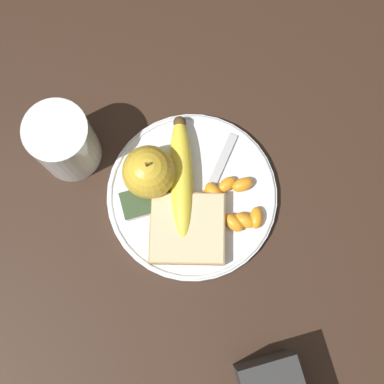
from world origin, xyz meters
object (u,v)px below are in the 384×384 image
(banana, at_px, (181,177))
(jam_packet, at_px, (139,204))
(fork, at_px, (203,204))
(plate, at_px, (192,196))
(apple, at_px, (149,172))
(bread_slice, at_px, (187,229))
(juice_glass, at_px, (65,143))

(banana, height_order, jam_packet, banana)
(banana, xyz_separation_m, fork, (-0.02, 0.04, -0.01))
(fork, bearing_deg, plate, -106.60)
(plate, distance_m, apple, 0.07)
(plate, distance_m, fork, 0.02)
(banana, bearing_deg, plate, 109.00)
(jam_packet, bearing_deg, fork, 165.18)
(fork, bearing_deg, banana, -115.22)
(bread_slice, distance_m, jam_packet, 0.07)
(apple, height_order, fork, apple)
(apple, relative_size, jam_packet, 1.74)
(fork, bearing_deg, apple, -93.17)
(bread_slice, xyz_separation_m, jam_packet, (0.05, -0.05, -0.00))
(plate, bearing_deg, fork, 124.32)
(bread_slice, relative_size, jam_packet, 2.65)
(juice_glass, xyz_separation_m, bread_slice, (-0.13, 0.15, -0.03))
(juice_glass, bearing_deg, bread_slice, 130.20)
(fork, xyz_separation_m, jam_packet, (0.08, -0.02, 0.01))
(banana, bearing_deg, fork, 115.71)
(banana, height_order, bread_slice, banana)
(apple, relative_size, bread_slice, 0.65)
(plate, height_order, banana, banana)
(plate, xyz_separation_m, banana, (0.01, -0.02, 0.02))
(apple, xyz_separation_m, jam_packet, (0.02, 0.03, -0.03))
(bread_slice, bearing_deg, fork, -137.12)
(plate, bearing_deg, juice_glass, -35.91)
(banana, bearing_deg, juice_glass, -30.61)
(fork, bearing_deg, jam_packet, -65.75)
(apple, bearing_deg, fork, 137.75)
(plate, height_order, bread_slice, bread_slice)
(plate, xyz_separation_m, apple, (0.05, -0.04, 0.04))
(apple, bearing_deg, bread_slice, 109.65)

